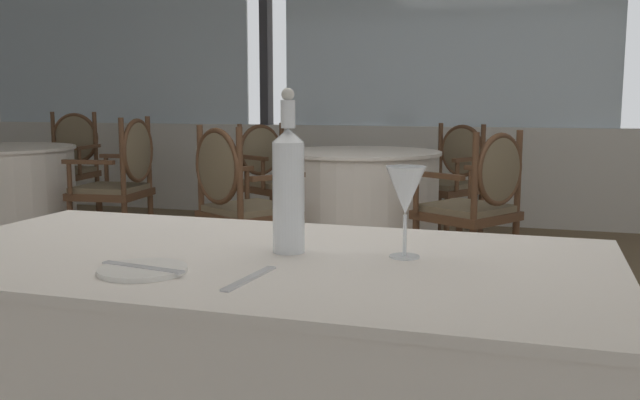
{
  "coord_description": "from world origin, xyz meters",
  "views": [
    {
      "loc": [
        0.83,
        -2.42,
        1.08
      ],
      "look_at": [
        0.33,
        -0.81,
        0.84
      ],
      "focal_mm": 39.28,
      "sensor_mm": 36.0,
      "label": 1
    }
  ],
  "objects_px": {
    "water_bottle": "(288,186)",
    "dining_chair_1_0": "(68,159)",
    "side_plate": "(143,270)",
    "dining_chair_2_3": "(236,195)",
    "dining_chair_2_1": "(451,174)",
    "wine_glass": "(405,192)",
    "dining_chair_2_0": "(479,198)",
    "dining_chair_2_2": "(271,173)",
    "dining_chair_1_3": "(122,176)"
  },
  "relations": [
    {
      "from": "water_bottle",
      "to": "dining_chair_1_0",
      "type": "height_order",
      "value": "water_bottle"
    },
    {
      "from": "side_plate",
      "to": "dining_chair_1_3",
      "type": "xyz_separation_m",
      "value": [
        -2.03,
        3.02,
        -0.19
      ]
    },
    {
      "from": "dining_chair_1_0",
      "to": "dining_chair_2_1",
      "type": "relative_size",
      "value": 1.08
    },
    {
      "from": "wine_glass",
      "to": "dining_chair_2_1",
      "type": "height_order",
      "value": "wine_glass"
    },
    {
      "from": "water_bottle",
      "to": "wine_glass",
      "type": "distance_m",
      "value": 0.25
    },
    {
      "from": "dining_chair_2_1",
      "to": "wine_glass",
      "type": "bearing_deg",
      "value": 36.99
    },
    {
      "from": "dining_chair_1_3",
      "to": "dining_chair_2_2",
      "type": "xyz_separation_m",
      "value": [
        0.8,
        0.79,
        -0.03
      ]
    },
    {
      "from": "dining_chair_2_2",
      "to": "dining_chair_2_3",
      "type": "xyz_separation_m",
      "value": [
        0.32,
        -1.33,
        0.01
      ]
    },
    {
      "from": "dining_chair_1_3",
      "to": "dining_chair_2_1",
      "type": "relative_size",
      "value": 1.07
    },
    {
      "from": "side_plate",
      "to": "dining_chair_2_1",
      "type": "bearing_deg",
      "value": 88.72
    },
    {
      "from": "dining_chair_2_1",
      "to": "dining_chair_2_2",
      "type": "relative_size",
      "value": 1.0
    },
    {
      "from": "dining_chair_1_0",
      "to": "dining_chair_2_1",
      "type": "height_order",
      "value": "dining_chair_1_0"
    },
    {
      "from": "water_bottle",
      "to": "dining_chair_1_3",
      "type": "height_order",
      "value": "water_bottle"
    },
    {
      "from": "dining_chair_1_0",
      "to": "dining_chair_2_2",
      "type": "bearing_deg",
      "value": 80.42
    },
    {
      "from": "water_bottle",
      "to": "dining_chair_2_2",
      "type": "relative_size",
      "value": 0.4
    },
    {
      "from": "dining_chair_1_0",
      "to": "dining_chair_2_2",
      "type": "distance_m",
      "value": 1.92
    },
    {
      "from": "wine_glass",
      "to": "dining_chair_2_2",
      "type": "xyz_separation_m",
      "value": [
        -1.7,
        3.53,
        -0.36
      ]
    },
    {
      "from": "side_plate",
      "to": "dining_chair_2_0",
      "type": "xyz_separation_m",
      "value": [
        0.41,
        2.8,
        -0.21
      ]
    },
    {
      "from": "dining_chair_1_0",
      "to": "dining_chair_2_0",
      "type": "bearing_deg",
      "value": 66.29
    },
    {
      "from": "dining_chair_1_0",
      "to": "dining_chair_1_3",
      "type": "distance_m",
      "value": 1.44
    },
    {
      "from": "dining_chair_2_3",
      "to": "dining_chair_2_0",
      "type": "bearing_deg",
      "value": -44.83
    },
    {
      "from": "dining_chair_1_0",
      "to": "dining_chair_2_2",
      "type": "xyz_separation_m",
      "value": [
        1.91,
        -0.11,
        -0.04
      ]
    },
    {
      "from": "dining_chair_2_2",
      "to": "wine_glass",
      "type": "bearing_deg",
      "value": -32.78
    },
    {
      "from": "side_plate",
      "to": "dining_chair_1_3",
      "type": "height_order",
      "value": "dining_chair_1_3"
    },
    {
      "from": "dining_chair_2_0",
      "to": "dining_chair_2_3",
      "type": "distance_m",
      "value": 1.37
    },
    {
      "from": "wine_glass",
      "to": "dining_chair_2_3",
      "type": "height_order",
      "value": "wine_glass"
    },
    {
      "from": "dining_chair_2_0",
      "to": "dining_chair_2_3",
      "type": "xyz_separation_m",
      "value": [
        -1.33,
        -0.32,
        0.0
      ]
    },
    {
      "from": "side_plate",
      "to": "dining_chair_2_3",
      "type": "bearing_deg",
      "value": 110.41
    },
    {
      "from": "dining_chair_2_0",
      "to": "dining_chair_2_2",
      "type": "relative_size",
      "value": 1.01
    },
    {
      "from": "dining_chair_2_0",
      "to": "dining_chair_2_1",
      "type": "height_order",
      "value": "dining_chair_2_0"
    },
    {
      "from": "water_bottle",
      "to": "dining_chair_2_1",
      "type": "relative_size",
      "value": 0.4
    },
    {
      "from": "dining_chair_1_3",
      "to": "dining_chair_2_3",
      "type": "distance_m",
      "value": 1.24
    },
    {
      "from": "wine_glass",
      "to": "side_plate",
      "type": "bearing_deg",
      "value": -148.51
    },
    {
      "from": "water_bottle",
      "to": "dining_chair_1_3",
      "type": "relative_size",
      "value": 0.37
    },
    {
      "from": "side_plate",
      "to": "wine_glass",
      "type": "xyz_separation_m",
      "value": [
        0.46,
        0.28,
        0.14
      ]
    },
    {
      "from": "dining_chair_2_0",
      "to": "dining_chair_2_3",
      "type": "relative_size",
      "value": 0.97
    },
    {
      "from": "dining_chair_2_0",
      "to": "dining_chair_2_3",
      "type": "bearing_deg",
      "value": 45.17
    },
    {
      "from": "side_plate",
      "to": "dining_chair_2_3",
      "type": "distance_m",
      "value": 2.65
    },
    {
      "from": "dining_chair_2_0",
      "to": "dining_chair_2_1",
      "type": "relative_size",
      "value": 1.01
    },
    {
      "from": "dining_chair_2_0",
      "to": "water_bottle",
      "type": "bearing_deg",
      "value": 116.94
    },
    {
      "from": "water_bottle",
      "to": "dining_chair_1_0",
      "type": "distance_m",
      "value": 4.98
    },
    {
      "from": "wine_glass",
      "to": "dining_chair_1_3",
      "type": "xyz_separation_m",
      "value": [
        -2.49,
        2.74,
        -0.33
      ]
    },
    {
      "from": "wine_glass",
      "to": "dining_chair_1_3",
      "type": "bearing_deg",
      "value": 132.31
    },
    {
      "from": "dining_chair_1_3",
      "to": "dining_chair_2_3",
      "type": "relative_size",
      "value": 1.03
    },
    {
      "from": "water_bottle",
      "to": "dining_chair_2_1",
      "type": "bearing_deg",
      "value": 91.72
    },
    {
      "from": "dining_chair_2_3",
      "to": "dining_chair_1_3",
      "type": "bearing_deg",
      "value": 95.26
    },
    {
      "from": "dining_chair_2_3",
      "to": "water_bottle",
      "type": "bearing_deg",
      "value": -121.5
    },
    {
      "from": "side_plate",
      "to": "wine_glass",
      "type": "bearing_deg",
      "value": 31.49
    },
    {
      "from": "dining_chair_2_1",
      "to": "dining_chair_2_3",
      "type": "bearing_deg",
      "value": 0.0
    },
    {
      "from": "dining_chair_2_2",
      "to": "dining_chair_1_3",
      "type": "bearing_deg",
      "value": -103.81
    }
  ]
}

